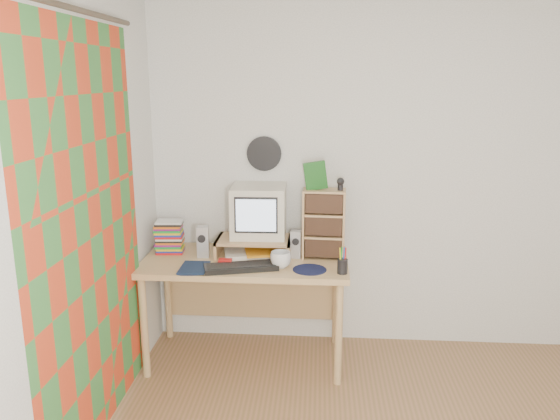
# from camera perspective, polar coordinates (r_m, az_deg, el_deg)

# --- Properties ---
(back_wall) EXTENTS (3.50, 0.00, 3.50)m
(back_wall) POSITION_cam_1_polar(r_m,az_deg,el_deg) (4.00, 11.76, 3.14)
(back_wall) COLOR white
(back_wall) RESTS_ON floor
(left_wall) EXTENTS (0.00, 3.50, 3.50)m
(left_wall) POSITION_cam_1_polar(r_m,az_deg,el_deg) (2.57, -24.32, -3.72)
(left_wall) COLOR white
(left_wall) RESTS_ON floor
(curtain) EXTENTS (0.00, 2.20, 2.20)m
(curtain) POSITION_cam_1_polar(r_m,az_deg,el_deg) (3.00, -19.18, -2.88)
(curtain) COLOR red
(curtain) RESTS_ON left_wall
(wall_disc) EXTENTS (0.25, 0.02, 0.25)m
(wall_disc) POSITION_cam_1_polar(r_m,az_deg,el_deg) (3.94, -1.68, 5.91)
(wall_disc) COLOR black
(wall_disc) RESTS_ON back_wall
(desk) EXTENTS (1.40, 0.70, 0.75)m
(desk) POSITION_cam_1_polar(r_m,az_deg,el_deg) (3.87, -3.50, -6.71)
(desk) COLOR tan
(desk) RESTS_ON floor
(monitor_riser) EXTENTS (0.52, 0.30, 0.12)m
(monitor_riser) POSITION_cam_1_polar(r_m,az_deg,el_deg) (3.83, -2.74, -3.33)
(monitor_riser) COLOR tan
(monitor_riser) RESTS_ON desk
(crt_monitor) EXTENTS (0.38, 0.38, 0.36)m
(crt_monitor) POSITION_cam_1_polar(r_m,az_deg,el_deg) (3.82, -2.28, -0.19)
(crt_monitor) COLOR beige
(crt_monitor) RESTS_ON monitor_riser
(speaker_left) EXTENTS (0.09, 0.09, 0.22)m
(speaker_left) POSITION_cam_1_polar(r_m,az_deg,el_deg) (3.82, -8.05, -3.28)
(speaker_left) COLOR #B4B3B8
(speaker_left) RESTS_ON desk
(speaker_right) EXTENTS (0.08, 0.08, 0.19)m
(speaker_right) POSITION_cam_1_polar(r_m,az_deg,el_deg) (3.77, 1.66, -3.57)
(speaker_right) COLOR #B4B3B8
(speaker_right) RESTS_ON desk
(keyboard) EXTENTS (0.50, 0.28, 0.03)m
(keyboard) POSITION_cam_1_polar(r_m,az_deg,el_deg) (3.57, -4.09, -5.98)
(keyboard) COLOR black
(keyboard) RESTS_ON desk
(dvd_stack) EXTENTS (0.20, 0.15, 0.26)m
(dvd_stack) POSITION_cam_1_polar(r_m,az_deg,el_deg) (3.94, -11.47, -2.54)
(dvd_stack) COLOR brown
(dvd_stack) RESTS_ON desk
(cd_rack) EXTENTS (0.29, 0.17, 0.48)m
(cd_rack) POSITION_cam_1_polar(r_m,az_deg,el_deg) (3.74, 4.61, -1.45)
(cd_rack) COLOR tan
(cd_rack) RESTS_ON desk
(mug) EXTENTS (0.14, 0.14, 0.11)m
(mug) POSITION_cam_1_polar(r_m,az_deg,el_deg) (3.58, 0.08, -5.21)
(mug) COLOR silver
(mug) RESTS_ON desk
(diary) EXTENTS (0.22, 0.17, 0.04)m
(diary) POSITION_cam_1_polar(r_m,az_deg,el_deg) (3.62, -10.36, -5.79)
(diary) COLOR #101F3C
(diary) RESTS_ON desk
(mousepad) EXTENTS (0.26, 0.26, 0.00)m
(mousepad) POSITION_cam_1_polar(r_m,az_deg,el_deg) (3.56, 3.12, -6.23)
(mousepad) COLOR #101136
(mousepad) RESTS_ON desk
(pen_cup) EXTENTS (0.07, 0.07, 0.13)m
(pen_cup) POSITION_cam_1_polar(r_m,az_deg,el_deg) (3.50, 6.55, -5.57)
(pen_cup) COLOR black
(pen_cup) RESTS_ON desk
(papers) EXTENTS (0.35, 0.28, 0.04)m
(papers) POSITION_cam_1_polar(r_m,az_deg,el_deg) (3.83, -2.75, -4.49)
(papers) COLOR white
(papers) RESTS_ON desk
(red_box) EXTENTS (0.09, 0.05, 0.04)m
(red_box) POSITION_cam_1_polar(r_m,az_deg,el_deg) (3.64, -5.75, -5.48)
(red_box) COLOR red
(red_box) RESTS_ON desk
(game_box) EXTENTS (0.15, 0.05, 0.19)m
(game_box) POSITION_cam_1_polar(r_m,az_deg,el_deg) (3.67, 3.72, 3.60)
(game_box) COLOR #185619
(game_box) RESTS_ON cd_rack
(webcam) EXTENTS (0.05, 0.05, 0.09)m
(webcam) POSITION_cam_1_polar(r_m,az_deg,el_deg) (3.66, 6.33, 2.71)
(webcam) COLOR black
(webcam) RESTS_ON cd_rack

